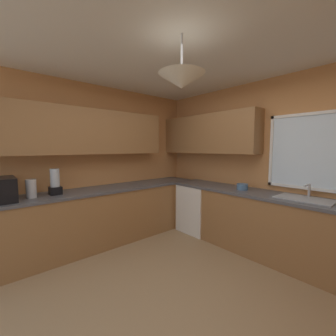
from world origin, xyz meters
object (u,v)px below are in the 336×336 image
Objects in this scene: dishwasher at (199,208)px; blender_appliance at (55,183)px; kettle at (31,189)px; bowl at (242,187)px; sink_assembly at (305,199)px.

dishwasher is 2.38× the size of blender_appliance.
kettle reaches higher than bowl.
kettle reaches higher than sink_assembly.
sink_assembly reaches higher than dishwasher.
blender_appliance is (-0.02, 0.29, 0.04)m from kettle.
sink_assembly is at bearing 47.65° from kettle.
bowl is at bearing 56.47° from blender_appliance.
sink_assembly is 0.86m from bowl.
dishwasher is 1.79m from sink_assembly.
dishwasher is 3.53× the size of kettle.
bowl is at bearing -179.59° from sink_assembly.
dishwasher is 2.44m from blender_appliance.
sink_assembly is at bearing 44.02° from blender_appliance.
kettle is (-0.64, -2.55, 0.59)m from dishwasher.
blender_appliance reaches higher than bowl.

